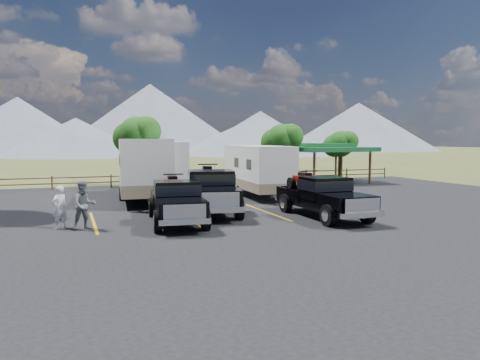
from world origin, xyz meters
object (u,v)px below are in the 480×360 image
object	(u,v)px
rig_right	(322,195)
trailer_center	(166,166)
person_b	(84,205)
trailer_left	(143,168)
rig_left	(176,200)
trailer_right	(258,170)
rig_center	(210,190)
person_a	(60,207)
pavilion	(326,149)

from	to	relation	value
rig_right	trailer_center	bearing A→B (deg)	110.63
person_b	trailer_left	bearing A→B (deg)	54.73
rig_left	trailer_right	distance (m)	9.88
rig_center	rig_right	size ratio (longest dim) A/B	1.16
rig_right	person_a	size ratio (longest dim) A/B	3.61
rig_right	trailer_right	xyz separation A→B (m)	(0.22, 8.15, 0.65)
trailer_left	trailer_center	world-z (taller)	trailer_left
trailer_left	trailer_right	bearing A→B (deg)	1.46
pavilion	rig_left	distance (m)	21.28
trailer_left	trailer_center	distance (m)	4.18
rig_right	rig_center	bearing A→B (deg)	144.23
trailer_left	person_a	distance (m)	8.72
trailer_left	person_a	xyz separation A→B (m)	(-4.42, -7.45, -1.00)
rig_left	pavilion	bearing A→B (deg)	48.95
rig_center	person_b	distance (m)	6.35
rig_right	person_b	bearing A→B (deg)	176.21
rig_center	rig_right	distance (m)	5.33
trailer_left	trailer_center	xyz separation A→B (m)	(2.05, 3.64, -0.10)
trailer_center	person_b	xyz separation A→B (m)	(-5.57, -11.60, -0.80)
trailer_right	person_a	size ratio (longest dim) A/B	5.30
rig_left	rig_right	world-z (taller)	rig_right
trailer_left	rig_right	bearing A→B (deg)	-46.90
rig_left	rig_right	size ratio (longest dim) A/B	1.00
rig_center	trailer_left	world-z (taller)	trailer_left
rig_left	rig_right	bearing A→B (deg)	-1.46
person_a	trailer_left	bearing A→B (deg)	-154.41
rig_right	trailer_right	world-z (taller)	trailer_right
rig_left	trailer_center	distance (m)	11.52
trailer_left	person_a	world-z (taller)	trailer_left
rig_left	trailer_right	size ratio (longest dim) A/B	0.68
rig_left	trailer_left	size ratio (longest dim) A/B	0.60
trailer_center	trailer_right	xyz separation A→B (m)	(4.84, -4.12, -0.12)
rig_center	person_b	size ratio (longest dim) A/B	3.72
rig_left	trailer_left	world-z (taller)	trailer_left
trailer_left	person_b	world-z (taller)	trailer_left
rig_left	rig_center	world-z (taller)	rig_center
person_a	person_b	world-z (taller)	person_b
pavilion	trailer_center	xyz separation A→B (m)	(-13.84, -2.91, -0.99)
rig_right	trailer_left	world-z (taller)	trailer_left
rig_right	trailer_center	size ratio (longest dim) A/B	0.63
rig_center	trailer_center	xyz separation A→B (m)	(-0.30, 9.16, 0.66)
person_a	rig_right	bearing A→B (deg)	140.16
trailer_center	rig_left	bearing A→B (deg)	-89.70
trailer_right	trailer_left	bearing A→B (deg)	179.60
trailer_center	person_a	bearing A→B (deg)	-110.59
rig_left	person_a	distance (m)	4.61
pavilion	rig_center	bearing A→B (deg)	-138.28
trailer_center	trailer_right	bearing A→B (deg)	-30.73
rig_right	trailer_left	bearing A→B (deg)	127.68
trailer_left	person_b	bearing A→B (deg)	-108.43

